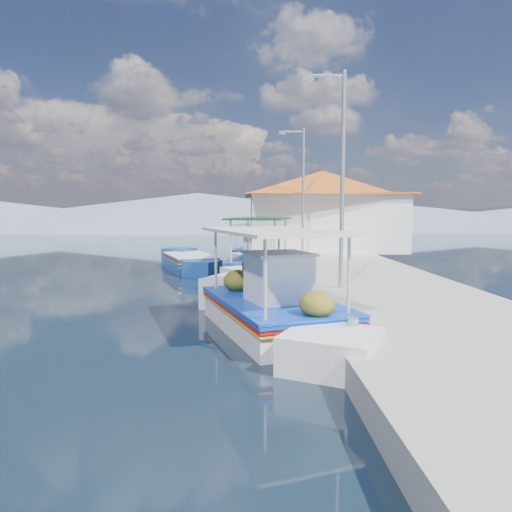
{
  "coord_description": "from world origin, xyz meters",
  "views": [
    {
      "loc": [
        1.91,
        -11.05,
        2.68
      ],
      "look_at": [
        2.21,
        3.16,
        1.3
      ],
      "focal_mm": 32.69,
      "sensor_mm": 36.0,
      "label": 1
    }
  ],
  "objects": [
    {
      "name": "ground",
      "position": [
        0.0,
        0.0,
        0.0
      ],
      "size": [
        160.0,
        160.0,
        0.0
      ],
      "primitive_type": "plane",
      "color": "black",
      "rests_on": "ground"
    },
    {
      "name": "quay",
      "position": [
        5.9,
        6.0,
        0.25
      ],
      "size": [
        5.0,
        44.0,
        0.5
      ],
      "primitive_type": "cube",
      "color": "#99968F",
      "rests_on": "ground"
    },
    {
      "name": "bollards",
      "position": [
        3.8,
        5.25,
        0.65
      ],
      "size": [
        0.2,
        17.2,
        0.3
      ],
      "color": "#A5A8AD",
      "rests_on": "quay"
    },
    {
      "name": "main_caique",
      "position": [
        2.54,
        -0.77,
        0.48
      ],
      "size": [
        3.75,
        7.27,
        2.52
      ],
      "rotation": [
        0.0,
        0.0,
        -0.32
      ],
      "color": "white",
      "rests_on": "ground"
    },
    {
      "name": "caique_green_canopy",
      "position": [
        2.45,
        7.71,
        0.4
      ],
      "size": [
        3.05,
        6.99,
        2.67
      ],
      "rotation": [
        0.0,
        0.0,
        0.2
      ],
      "color": "white",
      "rests_on": "ground"
    },
    {
      "name": "caique_blue_hull",
      "position": [
        -0.6,
        9.95,
        0.29
      ],
      "size": [
        3.17,
        5.74,
        1.09
      ],
      "rotation": [
        0.0,
        0.0,
        -0.36
      ],
      "color": "navy",
      "rests_on": "ground"
    },
    {
      "name": "caique_far",
      "position": [
        2.43,
        14.4,
        0.41
      ],
      "size": [
        2.95,
        6.06,
        2.2
      ],
      "rotation": [
        0.0,
        0.0,
        0.28
      ],
      "color": "white",
      "rests_on": "ground"
    },
    {
      "name": "harbor_building",
      "position": [
        6.2,
        15.0,
        2.78
      ],
      "size": [
        10.49,
        10.49,
        4.4
      ],
      "color": "silver",
      "rests_on": "quay"
    },
    {
      "name": "lamp_post_near",
      "position": [
        4.51,
        2.0,
        3.85
      ],
      "size": [
        1.21,
        0.14,
        6.0
      ],
      "color": "#A5A8AD",
      "rests_on": "quay"
    },
    {
      "name": "lamp_post_far",
      "position": [
        4.51,
        11.0,
        3.85
      ],
      "size": [
        1.21,
        0.14,
        6.0
      ],
      "color": "#A5A8AD",
      "rests_on": "quay"
    },
    {
      "name": "mountain_ridge",
      "position": [
        6.54,
        56.0,
        2.04
      ],
      "size": [
        171.4,
        96.0,
        5.5
      ],
      "color": "slate",
      "rests_on": "ground"
    }
  ]
}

